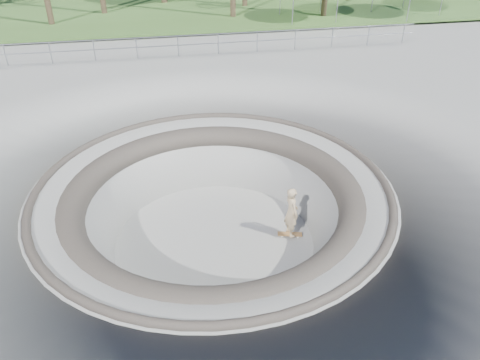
% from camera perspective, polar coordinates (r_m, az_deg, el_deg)
% --- Properties ---
extents(ground, '(180.00, 180.00, 0.00)m').
position_cam_1_polar(ground, '(13.40, -3.34, -0.92)').
color(ground, gray).
rests_on(ground, ground).
extents(skate_bowl, '(14.00, 14.00, 4.10)m').
position_cam_1_polar(skate_bowl, '(14.47, -3.12, -7.01)').
color(skate_bowl, gray).
rests_on(skate_bowl, ground).
extents(distant_hills, '(103.20, 45.00, 28.60)m').
position_cam_1_polar(distant_hills, '(70.01, -6.90, 20.01)').
color(distant_hills, olive).
rests_on(distant_hills, ground).
extents(safety_railing, '(25.00, 0.06, 1.03)m').
position_cam_1_polar(safety_railing, '(24.12, -7.57, 15.91)').
color(safety_railing, gray).
rests_on(safety_railing, ground).
extents(skateboard, '(0.79, 0.39, 0.08)m').
position_cam_1_polar(skateboard, '(14.67, 6.09, -6.59)').
color(skateboard, '#97653C').
rests_on(skateboard, ground).
extents(skater, '(0.49, 0.66, 1.66)m').
position_cam_1_polar(skater, '(14.16, 6.29, -3.91)').
color(skater, tan).
rests_on(skater, skateboard).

